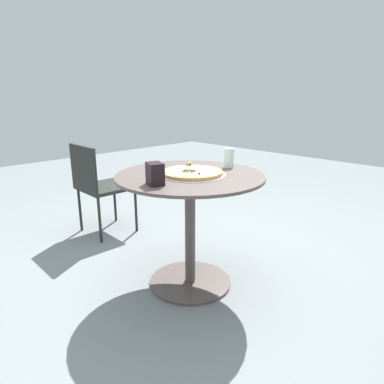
% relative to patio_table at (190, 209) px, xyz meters
% --- Properties ---
extents(ground_plane, '(10.00, 10.00, 0.00)m').
position_rel_patio_table_xyz_m(ground_plane, '(0.00, 0.00, -0.53)').
color(ground_plane, slate).
extents(patio_table, '(0.92, 0.92, 0.75)m').
position_rel_patio_table_xyz_m(patio_table, '(0.00, 0.00, 0.00)').
color(patio_table, '#544743').
rests_on(patio_table, ground).
extents(pizza_on_tray, '(0.41, 0.41, 0.04)m').
position_rel_patio_table_xyz_m(pizza_on_tray, '(0.02, -0.00, 0.24)').
color(pizza_on_tray, silver).
rests_on(pizza_on_tray, patio_table).
extents(pizza_server, '(0.18, 0.19, 0.02)m').
position_rel_patio_table_xyz_m(pizza_server, '(-0.03, 0.03, 0.27)').
color(pizza_server, silver).
rests_on(pizza_server, pizza_on_tray).
extents(drinking_cup, '(0.07, 0.07, 0.13)m').
position_rel_patio_table_xyz_m(drinking_cup, '(0.04, 0.33, 0.29)').
color(drinking_cup, silver).
rests_on(drinking_cup, patio_table).
extents(napkin_dispenser, '(0.13, 0.11, 0.12)m').
position_rel_patio_table_xyz_m(napkin_dispenser, '(0.04, -0.31, 0.28)').
color(napkin_dispenser, black).
rests_on(napkin_dispenser, patio_table).
extents(patio_chair_far, '(0.44, 0.44, 0.82)m').
position_rel_patio_table_xyz_m(patio_chair_far, '(-1.19, 0.03, -0.05)').
color(patio_chair_far, black).
rests_on(patio_chair_far, ground).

